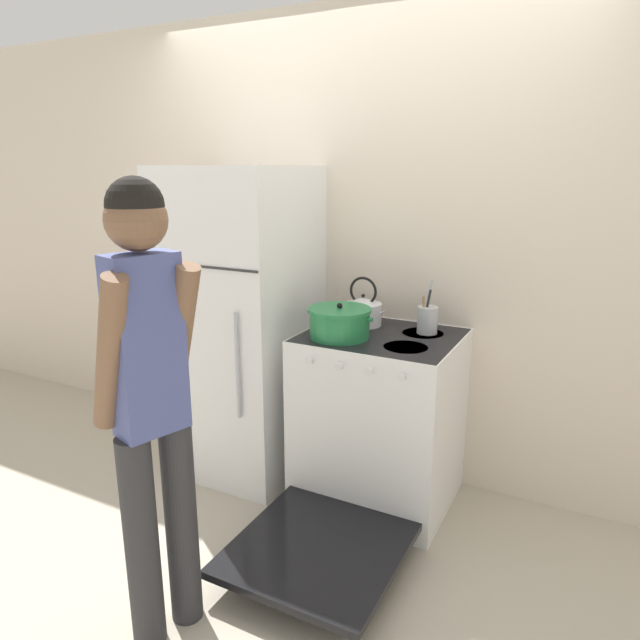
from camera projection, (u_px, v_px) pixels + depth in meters
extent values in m
plane|color=#B2A893|center=(352.00, 456.00, 3.51)|extent=(14.00, 14.00, 0.00)
cube|color=beige|center=(357.00, 249.00, 3.20)|extent=(10.00, 0.06, 2.55)
cube|color=white|center=(242.00, 323.00, 3.22)|extent=(0.72, 0.69, 1.73)
cube|color=#2D2D2D|center=(199.00, 266.00, 2.82)|extent=(0.70, 0.01, 0.01)
cylinder|color=#B2B5BA|center=(237.00, 366.00, 2.84)|extent=(0.02, 0.02, 0.55)
cube|color=white|center=(379.00, 418.00, 2.97)|extent=(0.77, 0.65, 0.91)
cube|color=black|center=(382.00, 337.00, 2.86)|extent=(0.75, 0.64, 0.02)
cube|color=black|center=(356.00, 444.00, 2.72)|extent=(0.67, 0.05, 0.69)
cylinder|color=black|center=(339.00, 338.00, 2.82)|extent=(0.21, 0.21, 0.01)
cylinder|color=black|center=(406.00, 348.00, 2.67)|extent=(0.21, 0.21, 0.01)
cylinder|color=black|center=(361.00, 325.00, 3.05)|extent=(0.21, 0.21, 0.01)
cylinder|color=black|center=(423.00, 333.00, 2.89)|extent=(0.21, 0.21, 0.01)
cylinder|color=silver|center=(309.00, 361.00, 2.69)|extent=(0.04, 0.02, 0.04)
cylinder|color=silver|center=(338.00, 366.00, 2.62)|extent=(0.04, 0.02, 0.04)
cylinder|color=silver|center=(369.00, 371.00, 2.55)|extent=(0.04, 0.02, 0.04)
cylinder|color=silver|center=(402.00, 377.00, 2.48)|extent=(0.04, 0.02, 0.04)
cube|color=black|center=(318.00, 549.00, 2.47)|extent=(0.71, 0.73, 0.04)
cube|color=#99999E|center=(373.00, 432.00, 2.92)|extent=(0.63, 0.36, 0.01)
cylinder|color=#237A42|center=(339.00, 324.00, 2.80)|extent=(0.30, 0.30, 0.13)
cylinder|color=#237A42|center=(340.00, 310.00, 2.78)|extent=(0.31, 0.31, 0.02)
sphere|color=black|center=(340.00, 306.00, 2.78)|extent=(0.03, 0.03, 0.03)
cylinder|color=#237A42|center=(311.00, 312.00, 2.86)|extent=(0.03, 0.02, 0.02)
cylinder|color=#237A42|center=(370.00, 319.00, 2.72)|extent=(0.03, 0.02, 0.02)
cylinder|color=silver|center=(363.00, 314.00, 3.02)|extent=(0.20, 0.20, 0.12)
cone|color=silver|center=(363.00, 300.00, 3.00)|extent=(0.19, 0.19, 0.03)
sphere|color=black|center=(363.00, 296.00, 3.00)|extent=(0.02, 0.02, 0.02)
cone|color=silver|center=(379.00, 314.00, 2.98)|extent=(0.11, 0.03, 0.09)
torus|color=black|center=(363.00, 291.00, 2.99)|extent=(0.15, 0.01, 0.15)
cylinder|color=#B7BABF|center=(427.00, 320.00, 2.87)|extent=(0.10, 0.10, 0.14)
cylinder|color=#9E7547|center=(424.00, 312.00, 2.85)|extent=(0.03, 0.01, 0.17)
cylinder|color=#232326|center=(427.00, 309.00, 2.85)|extent=(0.04, 0.03, 0.20)
cylinder|color=#B2B5BA|center=(427.00, 304.00, 2.86)|extent=(0.05, 0.01, 0.25)
cylinder|color=#2D2D30|center=(142.00, 543.00, 2.04)|extent=(0.12, 0.12, 0.83)
cylinder|color=#2D2D30|center=(181.00, 524.00, 2.16)|extent=(0.12, 0.12, 0.83)
cube|color=#4C5693|center=(146.00, 345.00, 1.91)|extent=(0.19, 0.26, 0.62)
cylinder|color=brown|center=(110.00, 354.00, 1.82)|extent=(0.26, 0.15, 0.55)
cylinder|color=brown|center=(180.00, 337.00, 2.00)|extent=(0.26, 0.15, 0.55)
sphere|color=brown|center=(136.00, 220.00, 1.80)|extent=(0.20, 0.20, 0.20)
sphere|color=black|center=(135.00, 205.00, 1.79)|extent=(0.18, 0.18, 0.18)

